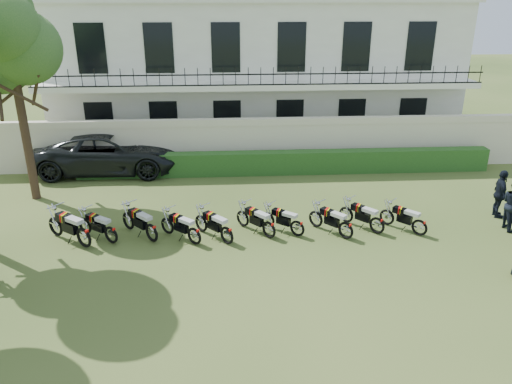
{
  "coord_description": "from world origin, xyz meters",
  "views": [
    {
      "loc": [
        -1.59,
        -13.4,
        7.48
      ],
      "look_at": [
        -0.61,
        2.23,
        1.15
      ],
      "focal_mm": 35.0,
      "sensor_mm": 36.0,
      "label": 1
    }
  ],
  "objects_px": {
    "motorcycle_1": "(111,231)",
    "motorcycle_2": "(151,228)",
    "motorcycle_6": "(297,225)",
    "motorcycle_0": "(83,233)",
    "motorcycle_5": "(269,226)",
    "officer_5": "(500,194)",
    "motorcycle_8": "(377,222)",
    "motorcycle_3": "(194,232)",
    "suv": "(110,152)",
    "tree_west_near": "(10,41)",
    "motorcycle_4": "(227,231)",
    "motorcycle_7": "(346,226)",
    "motorcycle_9": "(420,224)"
  },
  "relations": [
    {
      "from": "motorcycle_0",
      "to": "motorcycle_6",
      "type": "relative_size",
      "value": 1.24
    },
    {
      "from": "motorcycle_2",
      "to": "motorcycle_8",
      "type": "height_order",
      "value": "motorcycle_2"
    },
    {
      "from": "motorcycle_4",
      "to": "motorcycle_5",
      "type": "xyz_separation_m",
      "value": [
        1.36,
        0.33,
        -0.01
      ]
    },
    {
      "from": "motorcycle_8",
      "to": "motorcycle_6",
      "type": "bearing_deg",
      "value": 138.92
    },
    {
      "from": "motorcycle_2",
      "to": "motorcycle_0",
      "type": "bearing_deg",
      "value": 144.01
    },
    {
      "from": "motorcycle_7",
      "to": "motorcycle_9",
      "type": "distance_m",
      "value": 2.46
    },
    {
      "from": "motorcycle_1",
      "to": "motorcycle_6",
      "type": "distance_m",
      "value": 5.96
    },
    {
      "from": "motorcycle_0",
      "to": "motorcycle_6",
      "type": "height_order",
      "value": "motorcycle_0"
    },
    {
      "from": "motorcycle_6",
      "to": "motorcycle_9",
      "type": "relative_size",
      "value": 1.04
    },
    {
      "from": "motorcycle_3",
      "to": "motorcycle_8",
      "type": "relative_size",
      "value": 1.01
    },
    {
      "from": "motorcycle_4",
      "to": "motorcycle_8",
      "type": "distance_m",
      "value": 4.96
    },
    {
      "from": "motorcycle_4",
      "to": "motorcycle_9",
      "type": "height_order",
      "value": "motorcycle_4"
    },
    {
      "from": "motorcycle_7",
      "to": "motorcycle_5",
      "type": "bearing_deg",
      "value": 133.96
    },
    {
      "from": "motorcycle_7",
      "to": "officer_5",
      "type": "distance_m",
      "value": 5.96
    },
    {
      "from": "officer_5",
      "to": "motorcycle_8",
      "type": "bearing_deg",
      "value": 115.04
    },
    {
      "from": "motorcycle_3",
      "to": "motorcycle_6",
      "type": "xyz_separation_m",
      "value": [
        3.32,
        0.37,
        -0.02
      ]
    },
    {
      "from": "tree_west_near",
      "to": "suv",
      "type": "xyz_separation_m",
      "value": [
        2.26,
        2.98,
        -5.01
      ]
    },
    {
      "from": "motorcycle_1",
      "to": "motorcycle_2",
      "type": "distance_m",
      "value": 1.27
    },
    {
      "from": "motorcycle_0",
      "to": "motorcycle_3",
      "type": "height_order",
      "value": "motorcycle_0"
    },
    {
      "from": "motorcycle_0",
      "to": "motorcycle_2",
      "type": "bearing_deg",
      "value": -45.03
    },
    {
      "from": "motorcycle_7",
      "to": "motorcycle_8",
      "type": "bearing_deg",
      "value": -25.87
    },
    {
      "from": "motorcycle_0",
      "to": "suv",
      "type": "bearing_deg",
      "value": 42.68
    },
    {
      "from": "suv",
      "to": "motorcycle_6",
      "type": "bearing_deg",
      "value": -132.6
    },
    {
      "from": "motorcycle_1",
      "to": "motorcycle_3",
      "type": "bearing_deg",
      "value": -58.98
    },
    {
      "from": "motorcycle_0",
      "to": "suv",
      "type": "distance_m",
      "value": 7.27
    },
    {
      "from": "motorcycle_6",
      "to": "motorcycle_8",
      "type": "relative_size",
      "value": 0.99
    },
    {
      "from": "motorcycle_3",
      "to": "motorcycle_7",
      "type": "relative_size",
      "value": 0.99
    },
    {
      "from": "motorcycle_7",
      "to": "motorcycle_4",
      "type": "bearing_deg",
      "value": 140.62
    },
    {
      "from": "motorcycle_2",
      "to": "suv",
      "type": "height_order",
      "value": "suv"
    },
    {
      "from": "motorcycle_0",
      "to": "motorcycle_8",
      "type": "distance_m",
      "value": 9.4
    },
    {
      "from": "motorcycle_7",
      "to": "motorcycle_6",
      "type": "bearing_deg",
      "value": 128.55
    },
    {
      "from": "motorcycle_9",
      "to": "tree_west_near",
      "type": "bearing_deg",
      "value": 119.97
    },
    {
      "from": "motorcycle_4",
      "to": "motorcycle_7",
      "type": "bearing_deg",
      "value": -40.2
    },
    {
      "from": "motorcycle_1",
      "to": "motorcycle_8",
      "type": "bearing_deg",
      "value": -52.58
    },
    {
      "from": "suv",
      "to": "tree_west_near",
      "type": "bearing_deg",
      "value": 143.3
    },
    {
      "from": "motorcycle_1",
      "to": "motorcycle_4",
      "type": "bearing_deg",
      "value": -57.84
    },
    {
      "from": "motorcycle_8",
      "to": "officer_5",
      "type": "distance_m",
      "value": 4.81
    },
    {
      "from": "motorcycle_1",
      "to": "motorcycle_6",
      "type": "bearing_deg",
      "value": -52.38
    },
    {
      "from": "motorcycle_1",
      "to": "motorcycle_2",
      "type": "bearing_deg",
      "value": -52.2
    },
    {
      "from": "motorcycle_2",
      "to": "motorcycle_4",
      "type": "xyz_separation_m",
      "value": [
        2.39,
        -0.3,
        -0.02
      ]
    },
    {
      "from": "motorcycle_5",
      "to": "officer_5",
      "type": "distance_m",
      "value": 8.34
    },
    {
      "from": "motorcycle_1",
      "to": "motorcycle_4",
      "type": "relative_size",
      "value": 1.06
    },
    {
      "from": "tree_west_near",
      "to": "motorcycle_4",
      "type": "bearing_deg",
      "value": -30.36
    },
    {
      "from": "motorcycle_6",
      "to": "officer_5",
      "type": "distance_m",
      "value": 7.41
    },
    {
      "from": "motorcycle_0",
      "to": "motorcycle_1",
      "type": "relative_size",
      "value": 1.13
    },
    {
      "from": "motorcycle_0",
      "to": "motorcycle_5",
      "type": "relative_size",
      "value": 1.22
    },
    {
      "from": "motorcycle_0",
      "to": "officer_5",
      "type": "distance_m",
      "value": 14.14
    },
    {
      "from": "officer_5",
      "to": "motorcycle_6",
      "type": "bearing_deg",
      "value": 110.56
    },
    {
      "from": "tree_west_near",
      "to": "motorcycle_5",
      "type": "xyz_separation_m",
      "value": [
        8.69,
        -3.96,
        -5.44
      ]
    },
    {
      "from": "motorcycle_5",
      "to": "motorcycle_6",
      "type": "height_order",
      "value": "motorcycle_5"
    }
  ]
}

